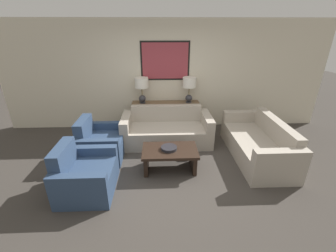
% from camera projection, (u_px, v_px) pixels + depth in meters
% --- Properties ---
extents(ground_plane, '(20.00, 20.00, 0.00)m').
position_uv_depth(ground_plane, '(170.00, 177.00, 4.01)').
color(ground_plane, '#3D3833').
extents(back_wall, '(8.05, 0.12, 2.65)m').
position_uv_depth(back_wall, '(165.00, 76.00, 5.60)').
color(back_wall, beige).
rests_on(back_wall, ground_plane).
extents(console_table, '(1.68, 0.40, 0.72)m').
position_uv_depth(console_table, '(166.00, 116.00, 5.74)').
color(console_table, brown).
rests_on(console_table, ground_plane).
extents(table_lamp_left, '(0.33, 0.33, 0.63)m').
position_uv_depth(table_lamp_left, '(142.00, 86.00, 5.39)').
color(table_lamp_left, '#333338').
rests_on(table_lamp_left, console_table).
extents(table_lamp_right, '(0.33, 0.33, 0.63)m').
position_uv_depth(table_lamp_right, '(189.00, 85.00, 5.44)').
color(table_lamp_right, '#333338').
rests_on(table_lamp_right, console_table).
extents(couch_by_back_wall, '(1.98, 0.90, 0.78)m').
position_uv_depth(couch_by_back_wall, '(167.00, 131.00, 5.13)').
color(couch_by_back_wall, '#ADA393').
rests_on(couch_by_back_wall, ground_plane).
extents(couch_by_side, '(0.90, 1.98, 0.78)m').
position_uv_depth(couch_by_side, '(258.00, 144.00, 4.54)').
color(couch_by_side, '#ADA393').
rests_on(couch_by_side, ground_plane).
extents(coffee_table, '(1.00, 0.62, 0.42)m').
position_uv_depth(coffee_table, '(170.00, 155.00, 4.11)').
color(coffee_table, black).
rests_on(coffee_table, ground_plane).
extents(decorative_bowl, '(0.29, 0.29, 0.05)m').
position_uv_depth(decorative_bowl, '(169.00, 148.00, 4.06)').
color(decorative_bowl, '#232328').
rests_on(decorative_bowl, coffee_table).
extents(armchair_near_back_wall, '(0.83, 0.96, 0.82)m').
position_uv_depth(armchair_near_back_wall, '(101.00, 144.00, 4.55)').
color(armchair_near_back_wall, navy).
rests_on(armchair_near_back_wall, ground_plane).
extents(armchair_near_camera, '(0.83, 0.96, 0.82)m').
position_uv_depth(armchair_near_camera, '(85.00, 175.00, 3.58)').
color(armchair_near_camera, navy).
rests_on(armchair_near_camera, ground_plane).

